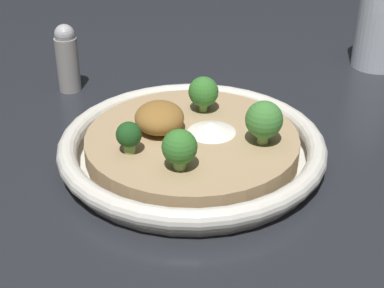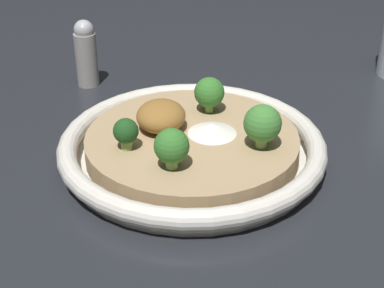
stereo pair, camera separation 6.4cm
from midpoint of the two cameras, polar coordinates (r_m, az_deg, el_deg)
ground_plane at (r=0.65m, az=2.82°, el=-1.63°), size 6.00×6.00×0.00m
risotto_bowl at (r=0.64m, az=2.85°, el=-0.32°), size 0.29×0.29×0.03m
cheese_sprinkle at (r=0.64m, az=4.85°, el=1.45°), size 0.05×0.05×0.01m
crispy_onion_garnish at (r=0.64m, az=-0.18°, el=2.66°), size 0.06×0.05×0.03m
broccoli_front_left at (r=0.61m, az=9.87°, el=1.83°), size 0.04×0.04×0.05m
broccoli_right at (r=0.67m, az=4.41°, el=4.90°), size 0.03×0.03×0.04m
broccoli_back at (r=0.60m, az=-3.42°, el=1.07°), size 0.03×0.03×0.03m
broccoli_back_left at (r=0.56m, az=1.24°, el=-0.37°), size 0.04×0.04×0.04m
pepper_shaker at (r=0.82m, az=-8.05°, el=8.69°), size 0.03×0.03×0.09m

